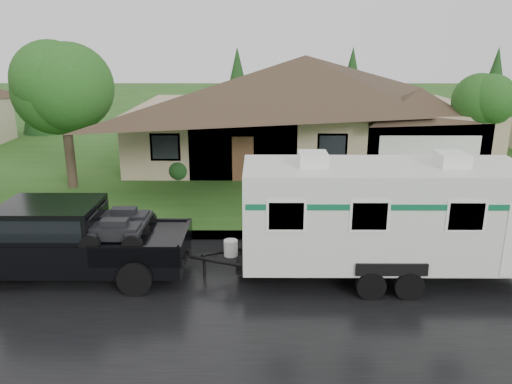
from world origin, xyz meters
TOP-DOWN VIEW (x-y plane):
  - ground at (0.00, 0.00)m, footprint 140.00×140.00m
  - road at (0.00, -2.00)m, footprint 140.00×8.00m
  - curb at (0.00, 2.25)m, footprint 140.00×0.50m
  - lawn at (0.00, 15.00)m, footprint 140.00×26.00m
  - house_main at (2.29, 13.84)m, footprint 19.44×10.80m
  - tree_left_green at (-8.87, 7.90)m, footprint 3.81×3.81m
  - tree_right_green at (10.06, 9.75)m, footprint 3.03×3.03m
  - shrub_row at (2.00, 9.30)m, footprint 13.60×1.00m
  - pickup_truck at (-5.93, -0.73)m, footprint 6.51×2.47m
  - travel_trailer at (2.89, -0.73)m, footprint 8.03×2.82m

SIDE VIEW (x-z plane):
  - ground at x=0.00m, z-range 0.00..0.00m
  - road at x=0.00m, z-range 0.00..0.01m
  - curb at x=0.00m, z-range 0.00..0.15m
  - lawn at x=0.00m, z-range 0.00..0.15m
  - shrub_row at x=2.00m, z-range 0.15..1.15m
  - pickup_truck at x=-5.93m, z-range 0.08..2.25m
  - travel_trailer at x=2.89m, z-range 0.11..3.71m
  - house_main at x=2.29m, z-range 0.14..7.04m
  - tree_right_green at x=10.06m, z-range 1.12..6.13m
  - tree_left_green at x=-8.87m, z-range 1.37..7.69m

